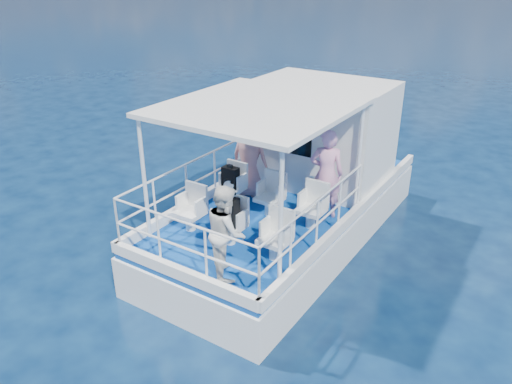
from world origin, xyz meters
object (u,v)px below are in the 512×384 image
passenger_port_fwd (250,158)px  panda (229,189)px  passenger_stbd_aft (226,231)px  backpack_center (229,212)px

passenger_port_fwd → panda: bearing=106.9°
passenger_stbd_aft → backpack_center: passenger_stbd_aft is taller
passenger_port_fwd → passenger_stbd_aft: passenger_port_fwd is taller
passenger_stbd_aft → backpack_center: bearing=-9.2°
panda → passenger_stbd_aft: bearing=-57.7°
backpack_center → panda: bearing=12.0°
panda → passenger_port_fwd: bearing=114.3°
passenger_stbd_aft → panda: bearing=-10.4°
backpack_center → panda: size_ratio=1.58×
backpack_center → panda: panda is taller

